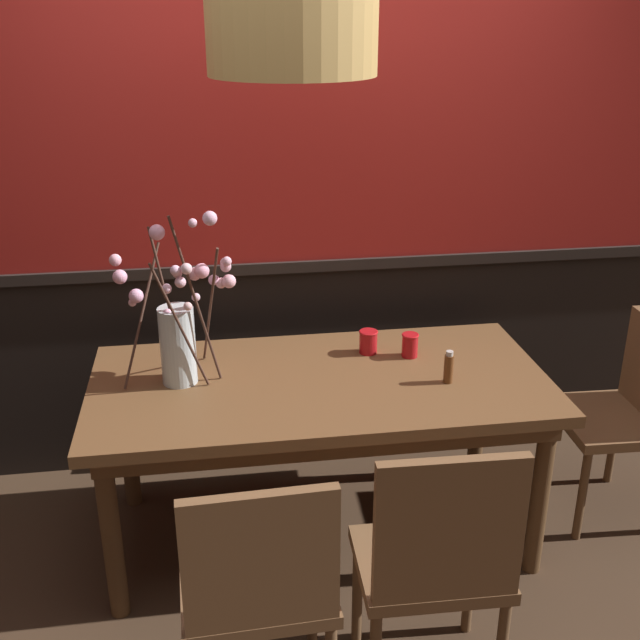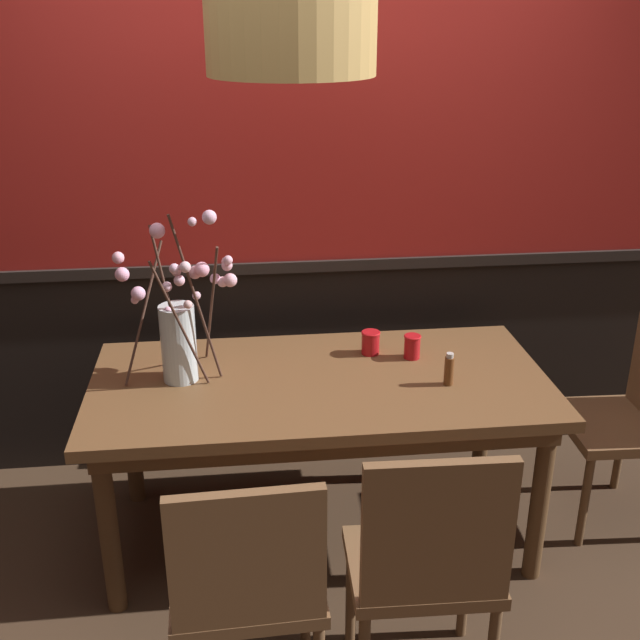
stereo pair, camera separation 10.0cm
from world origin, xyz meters
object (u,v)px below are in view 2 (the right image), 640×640
Objects in this scene: chair_far_side_right at (356,339)px; chair_near_side_right at (427,561)px; chair_head_east_end at (629,413)px; condiment_bottle at (449,370)px; vase_with_blossoms at (179,329)px; chair_near_side_left at (247,584)px; candle_holder_nearer_edge at (371,343)px; dining_table at (320,398)px; candle_holder_nearer_center at (412,347)px; chair_far_side_left at (250,341)px; pendant_lamp at (291,31)px.

chair_far_side_right is 0.95× the size of chair_near_side_right.
chair_head_east_end is 0.87m from condiment_bottle.
condiment_bottle is at bearing -8.95° from vase_with_blossoms.
chair_near_side_left is (-0.59, -1.71, -0.00)m from chair_far_side_right.
vase_with_blossoms is at bearing -168.77° from candle_holder_nearer_edge.
chair_far_side_right is at bearing 88.31° from chair_near_side_right.
candle_holder_nearer_edge reaches higher than dining_table.
chair_head_east_end is at bearing 38.10° from chair_near_side_right.
chair_near_side_right is 9.40× the size of candle_holder_nearer_center.
chair_near_side_left is 9.12× the size of candle_holder_nearer_edge.
chair_far_side_left is 0.95m from vase_with_blossoms.
chair_far_side_right is 9.10× the size of candle_holder_nearer_edge.
vase_with_blossoms reaches higher than candle_holder_nearer_center.
chair_far_side_right is 8.97× the size of candle_holder_nearer_center.
chair_head_east_end is 2.05m from pendant_lamp.
chair_far_side_right is 0.54m from chair_far_side_left.
chair_near_side_right is 1.35m from chair_head_east_end.
chair_near_side_left is 1.03m from vase_with_blossoms.
candle_holder_nearer_center is 0.26m from condiment_bottle.
vase_with_blossoms is at bearing 103.40° from chair_near_side_left.
chair_far_side_left is at bearing 71.28° from vase_with_blossoms.
condiment_bottle is (1.01, -0.16, -0.15)m from vase_with_blossoms.
chair_near_side_left is at bearing -109.91° from dining_table.
dining_table is 0.91m from chair_far_side_left.
chair_near_side_left reaches higher than chair_head_east_end.
chair_head_east_end is 0.95m from candle_holder_nearer_center.
chair_near_side_right is 0.99× the size of chair_far_side_left.
dining_table is at bearing -108.13° from chair_far_side_right.
vase_with_blossoms is at bearing -174.37° from candle_holder_nearer_center.
candle_holder_nearer_edge is (0.76, 0.15, -0.16)m from vase_with_blossoms.
chair_far_side_left is at bearing 179.56° from chair_far_side_right.
pendant_lamp is at bearing -112.23° from chair_far_side_right.
chair_near_side_right reaches higher than candle_holder_nearer_center.
pendant_lamp is (-0.33, 0.76, 1.47)m from chair_near_side_right.
chair_far_side_left reaches higher than chair_head_east_end.
dining_table is 1.30m from chair_head_east_end.
pendant_lamp is at bearing -142.85° from dining_table.
chair_far_side_left is 0.86m from candle_holder_nearer_edge.
chair_far_side_left is at bearing 127.40° from condiment_bottle.
chair_far_side_left is at bearing 126.83° from candle_holder_nearer_edge.
chair_head_east_end is (1.06, 0.83, -0.03)m from chair_near_side_right.
chair_head_east_end is at bearing -0.30° from dining_table.
vase_with_blossoms is (-0.27, -0.80, 0.42)m from chair_far_side_left.
condiment_bottle is at bearing -173.28° from chair_head_east_end.
chair_near_side_left is 1.30× the size of vase_with_blossoms.
candle_holder_nearer_center reaches higher than candle_holder_nearer_edge.
chair_near_side_left reaches higher than candle_holder_nearer_center.
chair_far_side_right is 1.79m from pendant_lamp.
chair_near_side_left is 1.22m from candle_holder_nearer_edge.
chair_near_side_right is 1.77m from chair_far_side_left.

